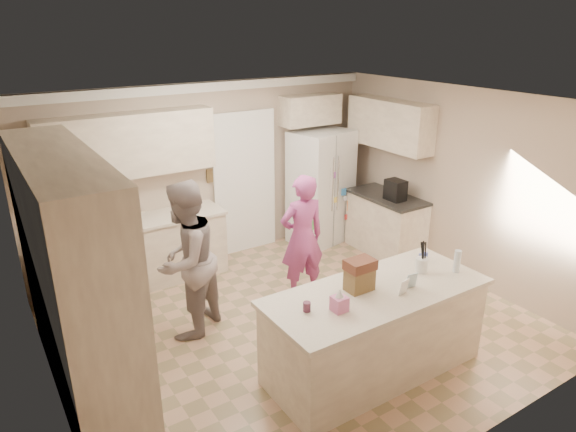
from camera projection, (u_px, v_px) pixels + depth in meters
floor at (297, 326)px, 6.07m from camera, size 5.20×4.60×0.02m
ceiling at (298, 102)px, 5.14m from camera, size 5.20×4.60×0.02m
wall_back at (209, 174)px, 7.42m from camera, size 5.20×0.02×2.60m
wall_front at (471, 320)px, 3.79m from camera, size 5.20×0.02×2.60m
wall_left at (38, 285)px, 4.29m from camera, size 0.02×4.60×2.60m
wall_right at (458, 185)px, 6.93m from camera, size 0.02×4.60×2.60m
crown_back at (206, 87)px, 6.95m from camera, size 5.20×0.08×0.12m
pantry_bank at (74, 280)px, 4.64m from camera, size 0.60×2.60×2.35m
back_base_cab at (144, 253)px, 6.90m from camera, size 2.20×0.60×0.88m
back_countertop at (141, 222)px, 6.73m from camera, size 2.24×0.63×0.04m
back_upper_cab at (129, 145)px, 6.48m from camera, size 2.20×0.35×0.80m
doorway_opening at (244, 185)px, 7.77m from camera, size 0.90×0.06×2.10m
doorway_casing at (245, 185)px, 7.74m from camera, size 1.02×0.03×2.22m
wall_frame_upper at (211, 157)px, 7.31m from camera, size 0.15×0.02×0.20m
wall_frame_lower at (212, 176)px, 7.41m from camera, size 0.15×0.02×0.20m
refrigerator at (321, 187)px, 8.14m from camera, size 1.02×0.87×1.80m
fridge_seam at (334, 193)px, 7.86m from camera, size 0.02×0.02×1.78m
fridge_dispenser at (324, 180)px, 7.65m from camera, size 0.22×0.03×0.35m
fridge_handle_l at (333, 185)px, 7.77m from camera, size 0.02×0.02×0.85m
fridge_handle_r at (338, 183)px, 7.82m from camera, size 0.02×0.02×0.85m
over_fridge_cab at (310, 110)px, 7.83m from camera, size 0.95×0.35×0.45m
right_base_cab at (386, 225)px, 7.86m from camera, size 0.60×1.20×0.88m
right_countertop at (387, 197)px, 7.69m from camera, size 0.63×1.24×0.04m
right_upper_cab at (389, 124)px, 7.55m from camera, size 0.35×1.50×0.70m
coffee_maker at (395, 190)px, 7.45m from camera, size 0.22×0.28×0.30m
island_base at (374, 332)px, 5.15m from camera, size 2.20×0.90×0.88m
island_top at (377, 292)px, 4.98m from camera, size 2.28×0.96×0.05m
utensil_crock at (422, 265)px, 5.32m from camera, size 0.13×0.13×0.15m
tissue_box at (339, 304)px, 4.59m from camera, size 0.13×0.13×0.14m
tissue_plume at (340, 293)px, 4.55m from camera, size 0.08×0.08×0.08m
dollhouse_body at (359, 280)px, 4.94m from camera, size 0.26×0.18×0.22m
dollhouse_roof at (360, 265)px, 4.88m from camera, size 0.28×0.20×0.10m
jam_jar at (307, 307)px, 4.59m from camera, size 0.07×0.07×0.09m
greeting_card_a at (404, 287)px, 4.87m from camera, size 0.12×0.06×0.16m
greeting_card_b at (412, 281)px, 4.98m from camera, size 0.12×0.05×0.16m
water_bottle at (457, 261)px, 5.30m from camera, size 0.07×0.07×0.24m
shaker_salt at (421, 258)px, 5.55m from camera, size 0.05×0.05×0.09m
shaker_pepper at (425, 256)px, 5.58m from camera, size 0.05×0.05×0.09m
teen_boy at (186, 260)px, 5.64m from camera, size 1.11×1.06×1.81m
teen_girl at (302, 238)px, 6.43m from camera, size 0.64×0.46×1.64m
fridge_magnets at (335, 193)px, 7.86m from camera, size 0.76×0.02×1.44m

